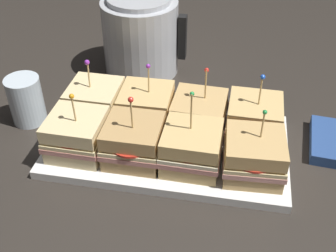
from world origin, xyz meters
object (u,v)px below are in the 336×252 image
(sandwich_front_far_right, at_px, (254,156))
(sandwich_back_center_right, at_px, (199,114))
(sandwich_front_center_left, at_px, (134,141))
(sandwich_back_far_right, at_px, (254,119))
(sandwich_front_center_right, at_px, (192,148))
(drinking_glass, at_px, (26,100))
(kettle_steel, at_px, (141,36))
(sandwich_front_far_left, at_px, (77,135))
(serving_platter, at_px, (168,145))
(sandwich_back_far_left, at_px, (96,103))
(sandwich_back_center_left, at_px, (146,107))

(sandwich_front_far_right, distance_m, sandwich_back_center_right, 0.16)
(sandwich_front_center_left, xyz_separation_m, sandwich_back_center_right, (0.11, 0.11, -0.00))
(sandwich_back_center_right, height_order, sandwich_back_far_right, sandwich_back_center_right)
(sandwich_front_center_right, relative_size, drinking_glass, 1.51)
(sandwich_front_far_right, bearing_deg, sandwich_back_center_right, 135.32)
(kettle_steel, xyz_separation_m, drinking_glass, (-0.20, -0.26, -0.04))
(sandwich_front_far_left, distance_m, kettle_steel, 0.37)
(serving_platter, distance_m, sandwich_front_far_left, 0.19)
(sandwich_front_center_right, distance_m, sandwich_back_far_right, 0.16)
(sandwich_back_far_left, bearing_deg, sandwich_back_center_left, 1.01)
(sandwich_front_center_left, height_order, sandwich_front_center_right, sandwich_front_center_right)
(sandwich_back_center_left, xyz_separation_m, drinking_glass, (-0.27, -0.01, -0.00))
(sandwich_back_far_left, xyz_separation_m, sandwich_back_center_left, (0.11, 0.00, -0.00))
(drinking_glass, bearing_deg, serving_platter, -7.63)
(sandwich_back_center_left, bearing_deg, sandwich_back_far_right, -0.19)
(sandwich_back_center_left, relative_size, sandwich_back_far_right, 0.99)
(serving_platter, relative_size, drinking_glass, 4.51)
(serving_platter, bearing_deg, drinking_glass, 172.37)
(sandwich_back_far_left, bearing_deg, sandwich_back_far_right, 0.21)
(sandwich_front_far_left, bearing_deg, serving_platter, 18.40)
(serving_platter, xyz_separation_m, sandwich_back_center_right, (0.06, 0.06, 0.05))
(sandwich_front_far_right, distance_m, sandwich_back_center_left, 0.26)
(sandwich_back_far_left, xyz_separation_m, sandwich_back_far_right, (0.34, 0.00, 0.00))
(sandwich_back_far_left, bearing_deg, drinking_glass, -175.47)
(sandwich_back_far_right, bearing_deg, sandwich_front_center_right, -134.99)
(sandwich_front_far_left, height_order, sandwich_back_center_left, sandwich_back_center_left)
(sandwich_back_far_left, xyz_separation_m, kettle_steel, (0.04, 0.25, 0.04))
(sandwich_front_center_left, distance_m, kettle_steel, 0.37)
(sandwich_front_center_left, xyz_separation_m, drinking_glass, (-0.27, 0.10, -0.00))
(sandwich_front_center_left, distance_m, sandwich_front_far_right, 0.23)
(serving_platter, bearing_deg, sandwich_back_far_left, 161.75)
(serving_platter, height_order, sandwich_back_center_right, sandwich_back_center_right)
(kettle_steel, bearing_deg, sandwich_back_center_right, -54.21)
(sandwich_back_center_left, bearing_deg, sandwich_front_center_left, -89.69)
(serving_platter, distance_m, sandwich_front_center_right, 0.09)
(sandwich_back_far_left, height_order, sandwich_back_center_right, sandwich_back_center_right)
(kettle_steel, bearing_deg, sandwich_back_center_left, -74.62)
(sandwich_back_center_left, xyz_separation_m, kettle_steel, (-0.07, 0.25, 0.04))
(sandwich_front_far_right, height_order, sandwich_back_center_left, sandwich_back_center_left)
(sandwich_back_center_right, height_order, drinking_glass, sandwich_back_center_right)
(drinking_glass, bearing_deg, sandwich_front_far_left, -32.93)
(sandwich_front_center_right, bearing_deg, sandwich_front_far_right, -0.70)
(sandwich_front_far_left, xyz_separation_m, sandwich_front_center_right, (0.23, 0.00, -0.00))
(sandwich_front_center_right, height_order, sandwich_back_far_left, sandwich_front_center_right)
(serving_platter, relative_size, sandwich_back_center_right, 3.28)
(sandwich_back_center_right, relative_size, sandwich_back_far_right, 1.01)
(sandwich_front_far_left, xyz_separation_m, sandwich_back_center_right, (0.23, 0.11, -0.00))
(sandwich_front_far_left, height_order, sandwich_front_center_right, sandwich_front_center_right)
(sandwich_front_center_right, distance_m, sandwich_front_far_right, 0.12)
(sandwich_front_far_right, bearing_deg, sandwich_front_far_left, 179.77)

